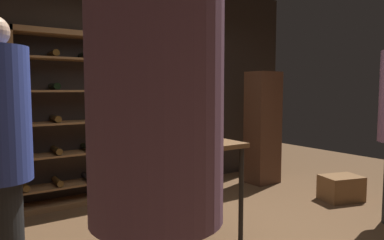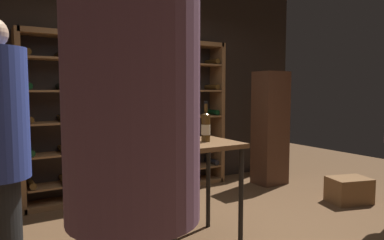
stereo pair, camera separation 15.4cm
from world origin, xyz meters
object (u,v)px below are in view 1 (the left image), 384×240
wine_glass_stemmed_center (180,137)px  wine_bottle_green_slim (206,127)px  wine_rack (126,117)px  wine_crate (341,188)px  display_cabinet (263,128)px  wine_glass_stemmed_right (177,131)px  tasting_table (183,157)px  person_host_in_suit (156,155)px  wine_bottle_amber_reserve (195,124)px

wine_glass_stemmed_center → wine_bottle_green_slim: bearing=26.9°
wine_rack → wine_crate: 2.88m
display_cabinet → wine_glass_stemmed_right: display_cabinet is taller
tasting_table → person_host_in_suit: size_ratio=0.48×
wine_bottle_amber_reserve → display_cabinet: bearing=26.9°
wine_rack → wine_bottle_amber_reserve: (0.05, -1.51, 0.03)m
person_host_in_suit → wine_bottle_green_slim: bearing=-137.7°
wine_rack → wine_crate: size_ratio=5.78×
wine_crate → display_cabinet: bearing=100.0°
wine_crate → tasting_table: bearing=-180.0°
tasting_table → wine_glass_stemmed_center: bearing=-127.2°
wine_bottle_amber_reserve → wine_crate: bearing=-6.0°
tasting_table → wine_glass_stemmed_center: (-0.17, -0.22, 0.22)m
wine_bottle_green_slim → wine_glass_stemmed_right: (-0.21, 0.16, -0.04)m
wine_glass_stemmed_center → display_cabinet: bearing=31.0°
wine_bottle_green_slim → wine_glass_stemmed_center: 0.45m
display_cabinet → wine_glass_stemmed_center: display_cabinet is taller
tasting_table → display_cabinet: size_ratio=0.60×
wine_rack → wine_glass_stemmed_center: bearing=-101.5°
person_host_in_suit → wine_glass_stemmed_right: size_ratio=15.47×
wine_rack → wine_bottle_green_slim: (0.00, -1.75, 0.03)m
display_cabinet → person_host_in_suit: bearing=-140.9°
person_host_in_suit → wine_bottle_green_slim: size_ratio=5.69×
tasting_table → wine_glass_stemmed_right: size_ratio=7.42×
tasting_table → display_cabinet: (2.16, 1.18, 0.02)m
wine_crate → wine_glass_stemmed_center: 2.68m
tasting_table → wine_glass_stemmed_right: bearing=81.0°
wine_crate → wine_glass_stemmed_right: bearing=176.7°
display_cabinet → wine_glass_stemmed_center: (-2.32, -1.40, 0.20)m
tasting_table → wine_bottle_amber_reserve: bearing=38.6°
tasting_table → person_host_in_suit: person_host_in_suit is taller
display_cabinet → wine_glass_stemmed_center: 2.72m
person_host_in_suit → wine_crate: size_ratio=4.31×
wine_rack → wine_crate: (2.13, -1.73, -0.87)m
person_host_in_suit → display_cabinet: (3.16, 2.56, -0.32)m
wine_bottle_green_slim → wine_rack: bearing=90.0°
tasting_table → person_host_in_suit: bearing=-125.9°
wine_crate → wine_bottle_amber_reserve: wine_bottle_amber_reserve is taller
person_host_in_suit → wine_bottle_amber_reserve: 2.06m
wine_bottle_green_slim → wine_glass_stemmed_right: bearing=143.1°
wine_rack → wine_bottle_amber_reserve: wine_rack is taller
person_host_in_suit → wine_glass_stemmed_center: (0.84, 1.16, -0.12)m
wine_bottle_green_slim → wine_bottle_amber_reserve: bearing=78.7°
wine_rack → wine_glass_stemmed_right: (-0.21, -1.60, -0.01)m
wine_rack → wine_bottle_green_slim: wine_rack is taller
display_cabinet → wine_glass_stemmed_right: size_ratio=12.35×
wine_crate → person_host_in_suit: bearing=-157.6°
wine_bottle_amber_reserve → wine_glass_stemmed_right: size_ratio=2.85×
tasting_table → wine_bottle_amber_reserve: wine_bottle_amber_reserve is taller
wine_rack → wine_crate: wine_rack is taller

